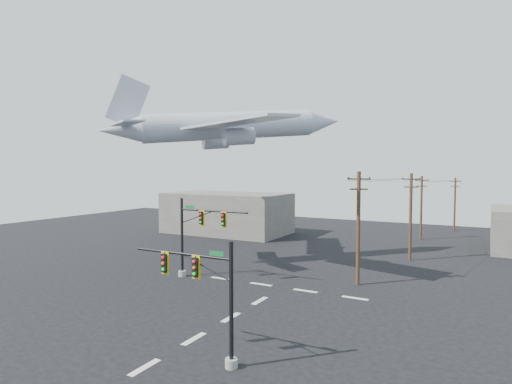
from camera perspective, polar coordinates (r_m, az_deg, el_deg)
The scene contains 11 objects.
ground at distance 26.08m, azimuth -8.28°, elevation -18.82°, with size 120.00×120.00×0.00m, color black.
lane_markings at distance 30.24m, azimuth -1.98°, elevation -15.62°, with size 14.00×21.20×0.01m.
signal_mast_near at distance 22.08m, azimuth -6.38°, elevation -13.67°, with size 6.34×0.69×6.24m.
signal_mast_far at distance 38.24m, azimuth -8.12°, elevation -5.76°, with size 7.19×0.78×7.09m.
utility_pole_a at distance 36.58m, azimuth 13.48°, elevation -4.42°, with size 1.86×0.67×9.50m.
utility_pole_b at distance 47.90m, azimuth 19.91°, elevation -2.90°, with size 1.80×0.76×9.24m.
utility_pole_c at distance 62.43m, azimuth 21.17°, elevation -1.80°, with size 1.71×0.72×8.70m.
utility_pole_d at distance 73.51m, azimuth 24.98°, elevation -1.33°, with size 1.69×0.55×8.29m.
power_lines at distance 54.72m, azimuth 20.85°, elevation 1.45°, with size 6.54×38.15×0.86m.
airliner at distance 43.79m, azimuth -3.64°, elevation 8.73°, with size 20.58×21.60×6.70m.
building_left at distance 64.73m, azimuth -3.90°, elevation -2.81°, with size 18.00×10.00×6.00m, color slate.
Camera 1 is at (14.56, -19.31, 9.76)m, focal length 30.00 mm.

